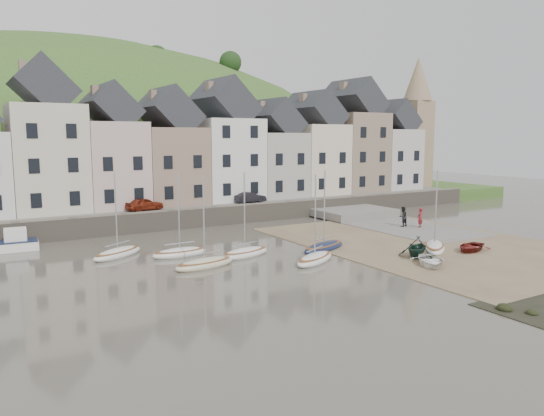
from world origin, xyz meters
TOP-DOWN VIEW (x-y plane):
  - ground at (0.00, 0.00)m, footprint 160.00×160.00m
  - quay_land at (0.00, 32.00)m, footprint 90.00×30.00m
  - quay_street at (0.00, 20.50)m, footprint 70.00×7.00m
  - seawall at (0.00, 17.00)m, footprint 70.00×1.20m
  - beach at (11.00, 0.00)m, footprint 18.00×26.00m
  - slipway at (15.00, 8.00)m, footprint 8.00×18.00m
  - hillside at (-5.00, 60.00)m, footprint 134.40×84.00m
  - townhouse_terrace at (1.76, 24.00)m, footprint 61.05×8.00m
  - church_spire at (34.55, 24.00)m, footprint 4.00×4.00m
  - sailboat_0 at (-11.64, 8.37)m, footprint 4.64×3.70m
  - sailboat_1 at (-7.73, 6.17)m, footprint 4.18×1.60m
  - sailboat_2 at (-7.52, 2.22)m, footprint 4.61×2.21m
  - sailboat_3 at (-3.71, 3.66)m, footprint 4.55×2.53m
  - sailboat_4 at (-0.42, -0.43)m, footprint 4.60×3.38m
  - sailboat_5 at (2.44, 2.35)m, footprint 5.12×3.15m
  - sailboat_6 at (9.72, -1.98)m, footprint 4.62×4.39m
  - motorboat_2 at (-18.26, 14.47)m, footprint 4.58×2.03m
  - rowboat_white at (5.56, -5.33)m, footprint 3.89×4.08m
  - rowboat_green at (6.55, -3.19)m, footprint 3.75×3.60m
  - rowboat_red at (11.58, -3.81)m, footprint 3.74×3.14m
  - person_red at (15.82, 5.26)m, footprint 0.80×0.68m
  - person_dark at (14.76, 6.41)m, footprint 0.99×0.80m
  - car_left at (-6.08, 19.50)m, footprint 3.77×2.01m
  - car_right at (5.40, 19.50)m, footprint 3.53×1.49m

SIDE VIEW (x-z plane):
  - hillside at x=-5.00m, z-range -59.99..24.01m
  - ground at x=0.00m, z-range 0.00..0.00m
  - beach at x=11.00m, z-range 0.00..0.06m
  - slipway at x=15.00m, z-range 0.00..0.12m
  - sailboat_5 at x=2.44m, z-range -2.90..3.42m
  - sailboat_6 at x=9.72m, z-range -2.90..3.42m
  - sailboat_0 at x=-11.64m, z-range -2.90..3.42m
  - sailboat_2 at x=-7.52m, z-range -2.90..3.42m
  - sailboat_4 at x=-0.42m, z-range -2.90..3.42m
  - sailboat_3 at x=-3.71m, z-range -2.90..3.42m
  - sailboat_1 at x=-7.73m, z-range -2.89..3.43m
  - rowboat_red at x=11.58m, z-range 0.06..0.72m
  - rowboat_white at x=5.56m, z-range 0.06..0.75m
  - motorboat_2 at x=-18.26m, z-range -0.27..1.43m
  - quay_land at x=0.00m, z-range 0.00..1.50m
  - rowboat_green at x=6.55m, z-range 0.06..1.58m
  - seawall at x=0.00m, z-range 0.00..1.80m
  - person_red at x=15.82m, z-range 0.12..1.98m
  - person_dark at x=14.76m, z-range 0.12..2.02m
  - quay_street at x=0.00m, z-range 1.50..1.60m
  - car_right at x=5.40m, z-range 1.60..2.73m
  - car_left at x=-6.08m, z-range 1.60..2.82m
  - townhouse_terrace at x=1.76m, z-range 0.36..14.29m
  - church_spire at x=34.55m, z-range 2.06..20.06m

